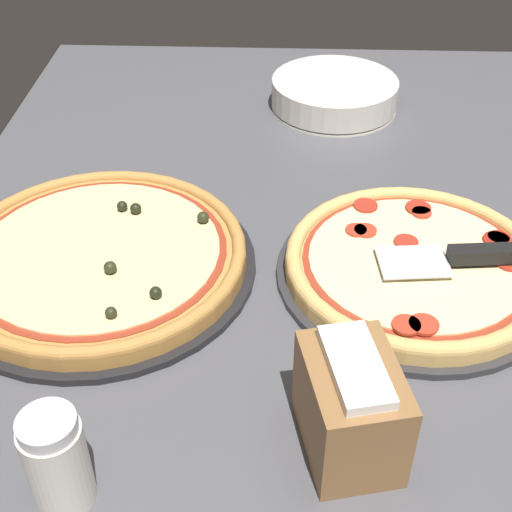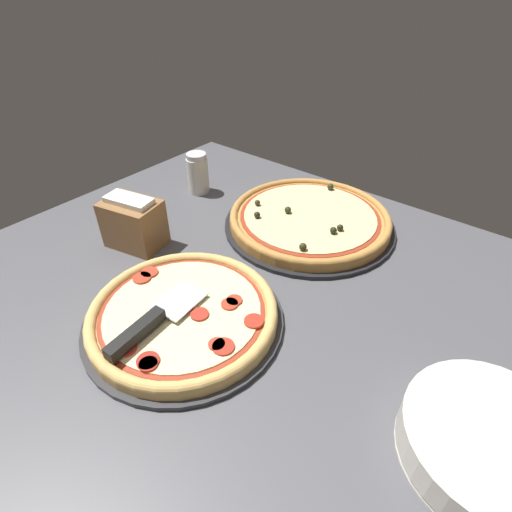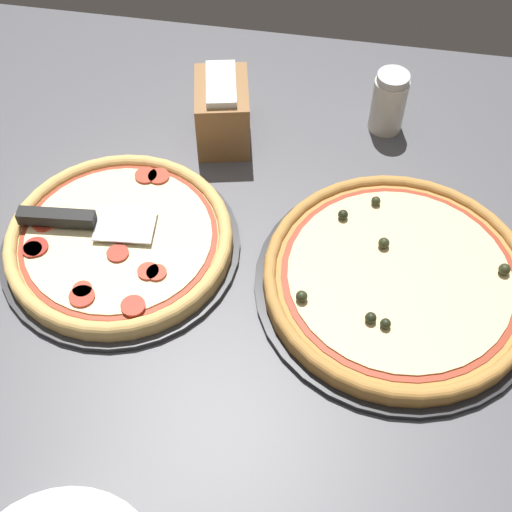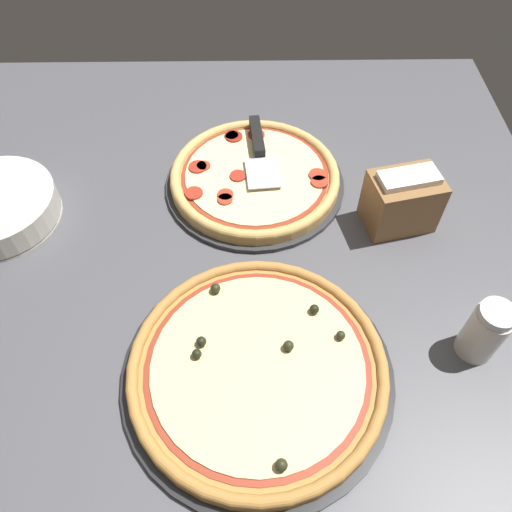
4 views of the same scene
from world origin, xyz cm
name	(u,v)px [view 4 (image 4 of 4)]	position (x,y,z in cm)	size (l,w,h in cm)	color
ground_plane	(205,229)	(0.00, 0.00, -1.80)	(136.41, 114.28, 3.60)	#4C4C51
pizza_pan_front	(255,183)	(-9.88, -10.48, 0.50)	(36.44, 36.44, 1.00)	#2D2D30
pizza_front	(255,176)	(-9.86, -10.50, 2.46)	(34.25, 34.25, 2.87)	#DBAD60
pizza_pan_back	(258,373)	(-9.75, 31.40, 0.50)	(41.83, 41.83, 1.00)	black
pizza_back	(258,367)	(-9.75, 31.39, 2.55)	(39.32, 39.32, 4.11)	#B77F3D
serving_spatula	(258,144)	(-10.69, -17.80, 4.68)	(7.41, 20.86, 2.00)	silver
parmesan_shaker	(485,331)	(-44.31, 27.45, 5.57)	(5.89, 5.89, 11.33)	silver
napkin_holder	(402,200)	(-36.96, -0.08, 5.76)	(14.18, 11.32, 12.12)	olive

